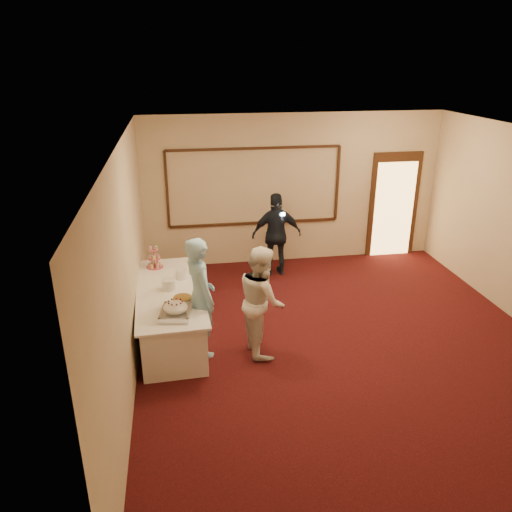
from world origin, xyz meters
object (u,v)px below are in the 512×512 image
(buffet_table, at_px, (171,313))
(plate_stack_b, at_px, (181,274))
(plate_stack_a, at_px, (169,285))
(man, at_px, (200,297))
(pavlova_tray, at_px, (176,309))
(guest, at_px, (277,235))
(cupcake_stand, at_px, (154,259))
(woman, at_px, (262,300))
(tart, at_px, (183,299))

(buffet_table, height_order, plate_stack_b, plate_stack_b)
(buffet_table, bearing_deg, plate_stack_a, 98.68)
(man, bearing_deg, buffet_table, 21.08)
(pavlova_tray, relative_size, guest, 0.37)
(cupcake_stand, height_order, plate_stack_a, cupcake_stand)
(plate_stack_b, bearing_deg, woman, -42.26)
(tart, height_order, guest, guest)
(man, relative_size, woman, 1.10)
(plate_stack_a, distance_m, tart, 0.45)
(tart, bearing_deg, guest, 52.74)
(buffet_table, relative_size, plate_stack_a, 12.67)
(pavlova_tray, height_order, plate_stack_a, pavlova_tray)
(plate_stack_b, bearing_deg, guest, 41.96)
(cupcake_stand, bearing_deg, man, -65.13)
(pavlova_tray, distance_m, tart, 0.42)
(woman, xyz_separation_m, guest, (0.75, 2.65, 0.01))
(buffet_table, distance_m, cupcake_stand, 1.07)
(plate_stack_b, xyz_separation_m, tart, (-0.01, -0.78, -0.05))
(buffet_table, bearing_deg, man, -50.49)
(plate_stack_b, height_order, woman, woman)
(cupcake_stand, height_order, plate_stack_b, cupcake_stand)
(tart, xyz_separation_m, man, (0.25, -0.13, 0.08))
(plate_stack_a, bearing_deg, woman, -25.75)
(plate_stack_a, distance_m, plate_stack_b, 0.42)
(plate_stack_a, height_order, guest, guest)
(pavlova_tray, xyz_separation_m, plate_stack_b, (0.10, 1.18, -0.01))
(buffet_table, height_order, woman, woman)
(cupcake_stand, distance_m, plate_stack_a, 0.93)
(buffet_table, distance_m, pavlova_tray, 0.93)
(buffet_table, height_order, guest, guest)
(buffet_table, distance_m, man, 0.84)
(man, bearing_deg, tart, 44.01)
(man, bearing_deg, pavlova_tray, 110.31)
(plate_stack_b, bearing_deg, pavlova_tray, -95.02)
(woman, bearing_deg, guest, -21.11)
(cupcake_stand, xyz_separation_m, tart, (0.42, -1.30, -0.11))
(tart, bearing_deg, plate_stack_a, 114.81)
(plate_stack_a, height_order, man, man)
(plate_stack_a, xyz_separation_m, plate_stack_b, (0.19, 0.37, -0.01))
(plate_stack_a, bearing_deg, plate_stack_b, 62.50)
(woman, distance_m, guest, 2.76)
(plate_stack_b, distance_m, woman, 1.48)
(woman, bearing_deg, cupcake_stand, 39.76)
(pavlova_tray, bearing_deg, man, 38.74)
(tart, height_order, man, man)
(plate_stack_a, xyz_separation_m, guest, (2.04, 2.03, -0.04))
(plate_stack_b, bearing_deg, tart, -90.51)
(plate_stack_b, distance_m, guest, 2.48)
(cupcake_stand, height_order, man, man)
(cupcake_stand, bearing_deg, guest, 26.61)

